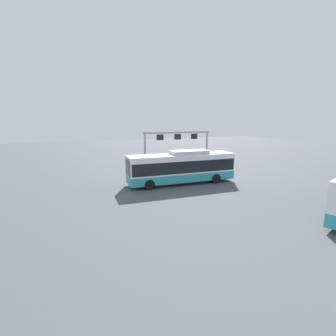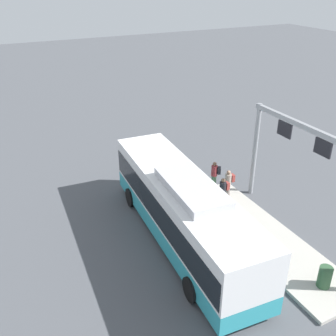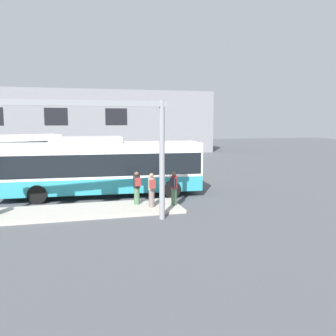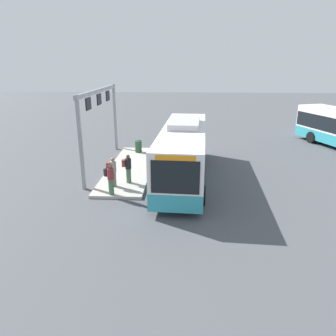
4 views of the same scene
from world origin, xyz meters
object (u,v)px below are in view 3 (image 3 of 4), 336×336
object	(u,v)px
person_waiting_near	(152,189)
person_waiting_mid	(137,187)
bus_main	(102,165)
person_boarding	(174,187)
bus_background_left	(3,150)

from	to	relation	value
person_waiting_near	person_waiting_mid	size ratio (longest dim) A/B	1.00
bus_main	person_boarding	size ratio (longest dim) A/B	6.83
person_waiting_near	bus_main	bearing A→B (deg)	29.01
bus_main	person_waiting_mid	bearing A→B (deg)	-62.12
bus_background_left	person_waiting_mid	size ratio (longest dim) A/B	5.98
bus_background_left	person_waiting_near	world-z (taller)	bus_background_left
person_waiting_near	person_waiting_mid	world-z (taller)	same
person_waiting_mid	person_waiting_near	bearing A→B (deg)	-144.81
bus_background_left	person_waiting_mid	bearing A→B (deg)	-80.25
person_waiting_mid	bus_main	bearing A→B (deg)	20.89
person_waiting_near	person_boarding	bearing A→B (deg)	-82.47
bus_main	person_waiting_near	distance (m)	4.46
bus_main	bus_background_left	size ratio (longest dim) A/B	1.14
person_boarding	bus_main	bearing A→B (deg)	71.26
person_boarding	person_waiting_near	bearing A→B (deg)	127.12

